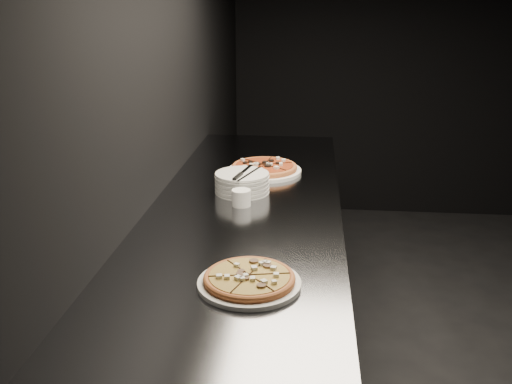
# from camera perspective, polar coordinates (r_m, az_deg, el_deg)

# --- Properties ---
(wall_left) EXTENTS (0.02, 5.00, 2.80)m
(wall_left) POSITION_cam_1_polar(r_m,az_deg,el_deg) (2.18, -11.04, 10.83)
(wall_left) COLOR black
(wall_left) RESTS_ON floor
(counter) EXTENTS (0.74, 2.44, 0.92)m
(counter) POSITION_cam_1_polar(r_m,az_deg,el_deg) (2.42, -1.01, -11.73)
(counter) COLOR slate
(counter) RESTS_ON floor
(pizza_mushroom) EXTENTS (0.30, 0.30, 0.03)m
(pizza_mushroom) POSITION_cam_1_polar(r_m,az_deg,el_deg) (1.62, -0.67, -8.77)
(pizza_mushroom) COLOR white
(pizza_mushroom) RESTS_ON counter
(pizza_tomato) EXTENTS (0.39, 0.39, 0.04)m
(pizza_tomato) POSITION_cam_1_polar(r_m,az_deg,el_deg) (2.65, 0.84, 2.40)
(pizza_tomato) COLOR white
(pizza_tomato) RESTS_ON counter
(plate_stack) EXTENTS (0.22, 0.22, 0.08)m
(plate_stack) POSITION_cam_1_polar(r_m,az_deg,el_deg) (2.37, -1.40, 0.94)
(plate_stack) COLOR white
(plate_stack) RESTS_ON counter
(cutlery) EXTENTS (0.12, 0.23, 0.01)m
(cutlery) POSITION_cam_1_polar(r_m,az_deg,el_deg) (2.34, -1.25, 1.85)
(cutlery) COLOR #ACAFB3
(cutlery) RESTS_ON plate_stack
(ramekin) EXTENTS (0.07, 0.07, 0.06)m
(ramekin) POSITION_cam_1_polar(r_m,az_deg,el_deg) (2.22, -1.49, -0.53)
(ramekin) COLOR white
(ramekin) RESTS_ON counter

